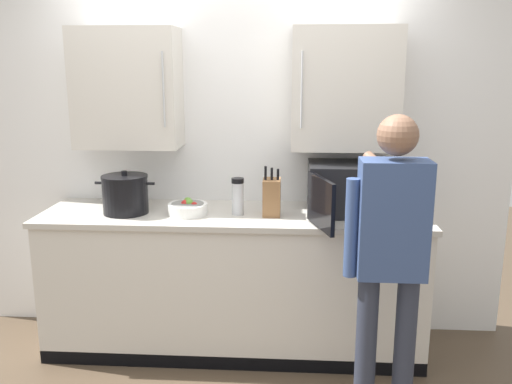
% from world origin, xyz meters
% --- Properties ---
extents(back_wall_tiled, '(3.73, 0.44, 2.67)m').
position_xyz_m(back_wall_tiled, '(0.00, 1.13, 1.43)').
color(back_wall_tiled, white).
rests_on(back_wall_tiled, ground_plane).
extents(counter_unit, '(2.48, 0.67, 0.94)m').
position_xyz_m(counter_unit, '(0.00, 0.81, 0.47)').
color(counter_unit, beige).
rests_on(counter_unit, ground_plane).
extents(microwave_oven, '(0.56, 0.78, 0.32)m').
position_xyz_m(microwave_oven, '(0.73, 0.84, 1.10)').
color(microwave_oven, black).
rests_on(microwave_oven, counter_unit).
extents(knife_block, '(0.11, 0.15, 0.32)m').
position_xyz_m(knife_block, '(0.25, 0.76, 1.06)').
color(knife_block, brown).
rests_on(knife_block, counter_unit).
extents(stock_pot, '(0.39, 0.29, 0.28)m').
position_xyz_m(stock_pot, '(-0.69, 0.75, 1.07)').
color(stock_pot, black).
rests_on(stock_pot, counter_unit).
extents(fruit_bowl, '(0.25, 0.25, 0.10)m').
position_xyz_m(fruit_bowl, '(-0.29, 0.75, 0.99)').
color(fruit_bowl, white).
rests_on(fruit_bowl, counter_unit).
extents(thermos_flask, '(0.08, 0.08, 0.24)m').
position_xyz_m(thermos_flask, '(0.03, 0.76, 1.06)').
color(thermos_flask, '#B7BABF').
rests_on(thermos_flask, counter_unit).
extents(person_figure, '(0.44, 0.59, 1.65)m').
position_xyz_m(person_figure, '(0.87, 0.07, 0.98)').
color(person_figure, '#282D3D').
rests_on(person_figure, ground_plane).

